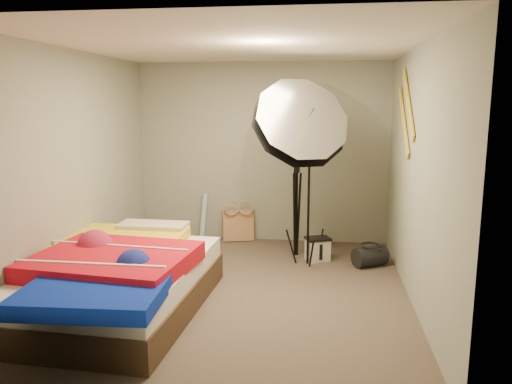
% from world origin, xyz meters
% --- Properties ---
extents(floor, '(4.00, 4.00, 0.00)m').
position_xyz_m(floor, '(0.00, 0.00, 0.00)').
color(floor, brown).
rests_on(floor, ground).
extents(ceiling, '(4.00, 4.00, 0.00)m').
position_xyz_m(ceiling, '(0.00, 0.00, 2.50)').
color(ceiling, silver).
rests_on(ceiling, wall_back).
extents(wall_back, '(3.50, 0.00, 3.50)m').
position_xyz_m(wall_back, '(0.00, 2.00, 1.25)').
color(wall_back, gray).
rests_on(wall_back, floor).
extents(wall_front, '(3.50, 0.00, 3.50)m').
position_xyz_m(wall_front, '(0.00, -2.00, 1.25)').
color(wall_front, gray).
rests_on(wall_front, floor).
extents(wall_left, '(0.00, 4.00, 4.00)m').
position_xyz_m(wall_left, '(-1.75, 0.00, 1.25)').
color(wall_left, gray).
rests_on(wall_left, floor).
extents(wall_right, '(0.00, 4.00, 4.00)m').
position_xyz_m(wall_right, '(1.75, 0.00, 1.25)').
color(wall_right, gray).
rests_on(wall_right, floor).
extents(tote_bag, '(0.47, 0.31, 0.45)m').
position_xyz_m(tote_bag, '(-0.33, 1.90, 0.22)').
color(tote_bag, tan).
rests_on(tote_bag, floor).
extents(wrapping_roll, '(0.15, 0.20, 0.66)m').
position_xyz_m(wrapping_roll, '(-0.84, 1.90, 0.33)').
color(wrapping_roll, '#6099C0').
rests_on(wrapping_roll, floor).
extents(camera_case, '(0.33, 0.29, 0.27)m').
position_xyz_m(camera_case, '(0.81, 1.12, 0.14)').
color(camera_case, beige).
rests_on(camera_case, floor).
extents(duffel_bag, '(0.46, 0.41, 0.24)m').
position_xyz_m(duffel_bag, '(1.44, 0.98, 0.12)').
color(duffel_bag, black).
rests_on(duffel_bag, floor).
extents(wall_stripe_upper, '(0.02, 0.91, 0.78)m').
position_xyz_m(wall_stripe_upper, '(1.73, 0.60, 1.95)').
color(wall_stripe_upper, gold).
rests_on(wall_stripe_upper, wall_right).
extents(wall_stripe_lower, '(0.02, 0.91, 0.78)m').
position_xyz_m(wall_stripe_lower, '(1.73, 0.85, 1.75)').
color(wall_stripe_lower, gold).
rests_on(wall_stripe_lower, wall_right).
extents(bed, '(1.61, 2.38, 0.63)m').
position_xyz_m(bed, '(-1.05, -0.66, 0.32)').
color(bed, '#433021').
rests_on(bed, floor).
extents(photo_umbrella, '(1.21, 1.16, 2.35)m').
position_xyz_m(photo_umbrella, '(0.56, 0.78, 1.69)').
color(photo_umbrella, black).
rests_on(photo_umbrella, floor).
extents(camera_tripod, '(0.08, 0.08, 1.19)m').
position_xyz_m(camera_tripod, '(0.52, 1.33, 0.68)').
color(camera_tripod, black).
rests_on(camera_tripod, floor).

